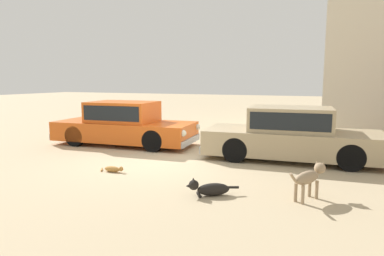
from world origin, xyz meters
The scene contains 6 objects.
ground_plane centered at (0.00, 0.00, 0.00)m, with size 80.00×80.00×0.00m, color tan.
parked_sedan_nearest centered at (-2.10, 1.55, 0.71)m, with size 4.90×2.07×1.44m.
parked_sedan_second centered at (3.32, 1.44, 0.71)m, with size 4.87×2.10×1.43m.
stray_dog_spotted centered at (2.23, -2.16, 0.14)m, with size 0.91×0.59×0.35m.
stray_dog_tan centered at (3.97, -1.64, 0.42)m, with size 0.61×0.97×0.67m.
stray_cat centered at (-0.42, -1.47, 0.07)m, with size 0.66×0.20×0.15m.
Camera 1 is at (4.22, -7.89, 2.15)m, focal length 31.40 mm.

